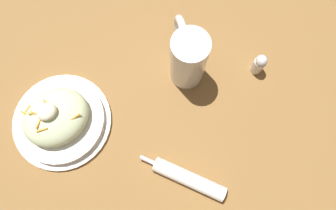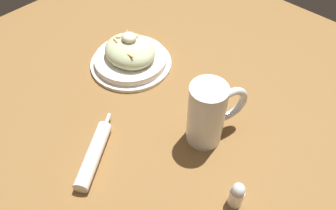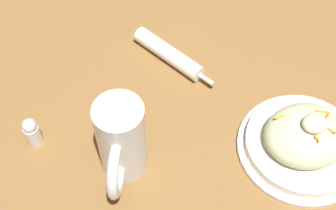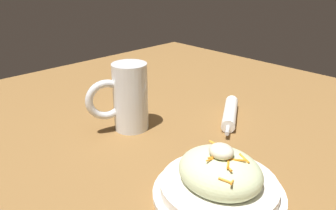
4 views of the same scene
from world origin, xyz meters
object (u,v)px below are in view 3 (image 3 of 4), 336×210
Objects in this scene: napkin_roll at (169,54)px; salt_shaker at (32,132)px; salad_plate at (304,140)px; beer_mug at (122,144)px.

napkin_roll is 2.68× the size of salt_shaker.
salad_plate is at bearing 163.12° from salt_shaker.
salad_plate is 1.41× the size of beer_mug.
napkin_roll is (0.18, -0.27, -0.02)m from salad_plate.
napkin_roll is (-0.14, -0.22, -0.06)m from beer_mug.
salt_shaker reaches higher than napkin_roll.
beer_mug is at bearing 149.10° from salt_shaker.
salad_plate reaches higher than napkin_roll.
beer_mug is 2.41× the size of salt_shaker.
salad_plate is 0.32m from beer_mug.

